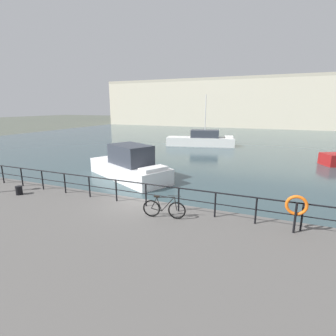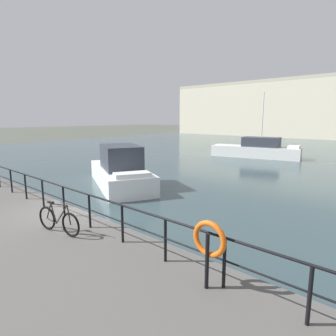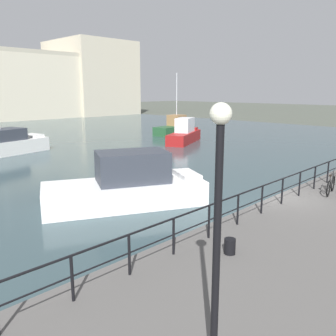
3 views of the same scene
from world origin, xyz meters
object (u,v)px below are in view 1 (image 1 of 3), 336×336
(mooring_bollard, at_px, (19,190))
(moored_harbor_tender, at_px, (129,166))
(life_ring_stand, at_px, (296,207))
(harbor_building, at_px, (281,102))
(parked_bicycle, at_px, (164,209))
(moored_red_daysailer, at_px, (202,140))

(mooring_bollard, bearing_deg, moored_harbor_tender, 72.68)
(mooring_bollard, height_order, life_ring_stand, life_ring_stand)
(harbor_building, xyz_separation_m, mooring_bollard, (-13.00, -63.45, -5.20))
(moored_harbor_tender, xyz_separation_m, mooring_bollard, (-2.24, -7.18, 0.05))
(moored_harbor_tender, relative_size, mooring_bollard, 17.45)
(parked_bicycle, bearing_deg, harbor_building, 75.06)
(mooring_bollard, bearing_deg, life_ring_stand, 4.01)
(moored_red_daysailer, relative_size, moored_harbor_tender, 1.20)
(harbor_building, relative_size, life_ring_stand, 56.48)
(moored_red_daysailer, bearing_deg, moored_harbor_tender, -104.84)
(harbor_building, height_order, parked_bicycle, harbor_building)
(harbor_building, bearing_deg, moored_harbor_tender, -100.83)
(moored_red_daysailer, relative_size, parked_bicycle, 5.26)
(harbor_building, height_order, moored_harbor_tender, harbor_building)
(moored_red_daysailer, height_order, parked_bicycle, moored_red_daysailer)
(moored_red_daysailer, xyz_separation_m, life_ring_stand, (9.82, -23.86, 0.90))
(moored_red_daysailer, bearing_deg, life_ring_stand, -80.08)
(harbor_building, bearing_deg, life_ring_stand, -90.19)
(parked_bicycle, xyz_separation_m, mooring_bollard, (-7.99, -0.24, -0.17))
(moored_red_daysailer, bearing_deg, mooring_bollard, -109.30)
(moored_red_daysailer, relative_size, life_ring_stand, 6.60)
(harbor_building, height_order, mooring_bollard, harbor_building)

